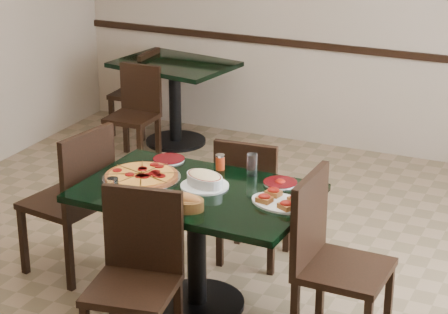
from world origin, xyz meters
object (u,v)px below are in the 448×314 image
at_px(pepperoni_pizza, 141,176).
at_px(bread_basket, 184,202).
at_px(chair_near, 137,268).
at_px(chair_right, 329,253).
at_px(chair_far, 250,195).
at_px(back_chair_near, 136,108).
at_px(chair_left, 76,194).
at_px(back_table, 175,87).
at_px(main_table, 196,219).
at_px(lasagna_casserole, 205,179).
at_px(back_chair_left, 141,89).
at_px(bruschetta_platter, 280,200).

relative_size(pepperoni_pizza, bread_basket, 1.95).
distance_m(chair_near, chair_right, 1.02).
bearing_deg(chair_far, back_chair_near, -44.52).
xyz_separation_m(chair_right, chair_left, (-1.69, 0.12, -0.00)).
height_order(back_table, pepperoni_pizza, pepperoni_pizza).
bearing_deg(chair_left, bread_basket, 79.96).
distance_m(main_table, chair_left, 0.87).
relative_size(back_table, chair_near, 1.18).
bearing_deg(lasagna_casserole, chair_left, -156.35).
bearing_deg(lasagna_casserole, chair_far, 108.79).
xyz_separation_m(chair_left, back_chair_left, (-0.99, 2.52, -0.11)).
bearing_deg(pepperoni_pizza, lasagna_casserole, 6.72).
bearing_deg(chair_left, back_chair_left, -149.51).
relative_size(chair_near, bruschetta_platter, 2.34).
bearing_deg(chair_left, main_table, 95.38).
height_order(chair_far, back_chair_near, chair_far).
xyz_separation_m(main_table, pepperoni_pizza, (-0.36, 0.01, 0.20)).
relative_size(chair_near, chair_left, 0.96).
relative_size(back_table, bruschetta_platter, 2.75).
distance_m(chair_far, pepperoni_pizza, 0.80).
height_order(main_table, back_chair_near, back_chair_near).
distance_m(chair_left, pepperoni_pizza, 0.55).
relative_size(back_chair_near, back_chair_left, 1.02).
bearing_deg(lasagna_casserole, back_table, 144.70).
xyz_separation_m(chair_near, bruschetta_platter, (0.56, 0.60, 0.25)).
bearing_deg(back_table, bruschetta_platter, -42.30).
relative_size(chair_near, pepperoni_pizza, 2.02).
height_order(main_table, back_chair_left, back_chair_left).
height_order(back_table, lasagna_casserole, lasagna_casserole).
xyz_separation_m(chair_near, pepperoni_pizza, (-0.32, 0.61, 0.24)).
height_order(chair_near, chair_right, chair_right).
bearing_deg(bread_basket, back_chair_left, 119.24).
xyz_separation_m(back_table, back_chair_left, (-0.39, 0.08, -0.08)).
relative_size(pepperoni_pizza, bruschetta_platter, 1.16).
bearing_deg(main_table, chair_near, -93.17).
relative_size(chair_right, lasagna_casserole, 3.32).
bearing_deg(back_table, chair_far, -41.32).
bearing_deg(chair_left, lasagna_casserole, 99.37).
distance_m(back_chair_near, back_chair_left, 0.62).
relative_size(chair_far, chair_near, 0.93).
height_order(chair_far, chair_near, chair_near).
distance_m(main_table, chair_right, 0.82).
bearing_deg(bread_basket, main_table, 98.20).
height_order(main_table, chair_left, chair_left).
xyz_separation_m(bread_basket, bruschetta_platter, (0.45, 0.27, -0.02)).
bearing_deg(back_chair_left, chair_far, 42.97).
height_order(bread_basket, bruschetta_platter, bread_basket).
relative_size(back_chair_near, bread_basket, 3.42).
bearing_deg(chair_left, chair_right, 95.02).
bearing_deg(chair_right, bread_basket, 106.00).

